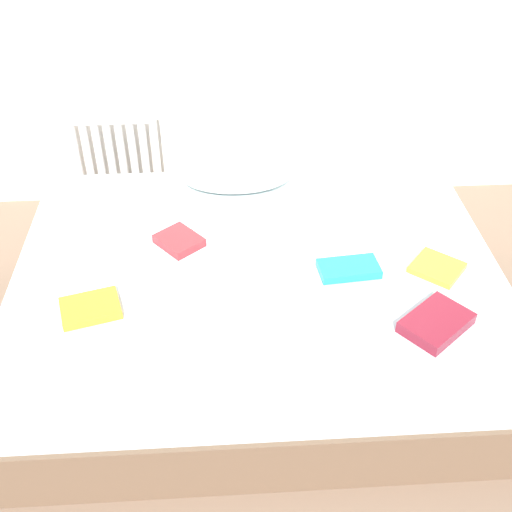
{
  "coord_description": "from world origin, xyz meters",
  "views": [
    {
      "loc": [
        -0.13,
        -2.03,
        2.11
      ],
      "look_at": [
        0.0,
        0.05,
        0.48
      ],
      "focal_mm": 44.23,
      "sensor_mm": 36.0,
      "label": 1
    }
  ],
  "objects_px": {
    "pillow": "(237,174)",
    "textbook_maroon": "(436,323)",
    "radiator": "(116,156)",
    "textbook_teal": "(349,269)",
    "textbook_red": "(179,241)",
    "bed": "(257,305)",
    "textbook_white": "(194,316)",
    "textbook_yellow": "(437,268)",
    "textbook_orange": "(90,308)"
  },
  "relations": [
    {
      "from": "pillow",
      "to": "textbook_maroon",
      "type": "xyz_separation_m",
      "value": [
        0.68,
        -1.0,
        -0.05
      ]
    },
    {
      "from": "radiator",
      "to": "textbook_teal",
      "type": "bearing_deg",
      "value": -50.11
    },
    {
      "from": "textbook_teal",
      "to": "textbook_maroon",
      "type": "height_order",
      "value": "textbook_maroon"
    },
    {
      "from": "radiator",
      "to": "textbook_red",
      "type": "height_order",
      "value": "radiator"
    },
    {
      "from": "pillow",
      "to": "textbook_red",
      "type": "distance_m",
      "value": 0.52
    },
    {
      "from": "bed",
      "to": "textbook_maroon",
      "type": "relative_size",
      "value": 8.02
    },
    {
      "from": "pillow",
      "to": "textbook_red",
      "type": "height_order",
      "value": "pillow"
    },
    {
      "from": "pillow",
      "to": "textbook_white",
      "type": "distance_m",
      "value": 0.93
    },
    {
      "from": "bed",
      "to": "radiator",
      "type": "distance_m",
      "value": 1.41
    },
    {
      "from": "textbook_white",
      "to": "textbook_yellow",
      "type": "bearing_deg",
      "value": -27.28
    },
    {
      "from": "textbook_white",
      "to": "textbook_maroon",
      "type": "relative_size",
      "value": 0.93
    },
    {
      "from": "bed",
      "to": "textbook_teal",
      "type": "height_order",
      "value": "textbook_teal"
    },
    {
      "from": "textbook_yellow",
      "to": "textbook_white",
      "type": "bearing_deg",
      "value": -126.53
    },
    {
      "from": "textbook_white",
      "to": "radiator",
      "type": "bearing_deg",
      "value": 66.98
    },
    {
      "from": "textbook_orange",
      "to": "textbook_white",
      "type": "bearing_deg",
      "value": -25.29
    },
    {
      "from": "bed",
      "to": "radiator",
      "type": "xyz_separation_m",
      "value": [
        -0.73,
        1.2,
        0.1
      ]
    },
    {
      "from": "radiator",
      "to": "pillow",
      "type": "relative_size",
      "value": 0.93
    },
    {
      "from": "textbook_white",
      "to": "textbook_orange",
      "type": "bearing_deg",
      "value": 130.04
    },
    {
      "from": "radiator",
      "to": "textbook_orange",
      "type": "bearing_deg",
      "value": -86.5
    },
    {
      "from": "textbook_yellow",
      "to": "textbook_white",
      "type": "xyz_separation_m",
      "value": [
        -0.97,
        -0.22,
        0.0
      ]
    },
    {
      "from": "radiator",
      "to": "pillow",
      "type": "distance_m",
      "value": 0.95
    },
    {
      "from": "textbook_red",
      "to": "bed",
      "type": "bearing_deg",
      "value": 28.69
    },
    {
      "from": "textbook_orange",
      "to": "textbook_yellow",
      "type": "bearing_deg",
      "value": -8.96
    },
    {
      "from": "textbook_yellow",
      "to": "textbook_maroon",
      "type": "relative_size",
      "value": 0.74
    },
    {
      "from": "radiator",
      "to": "textbook_teal",
      "type": "distance_m",
      "value": 1.71
    },
    {
      "from": "textbook_orange",
      "to": "textbook_white",
      "type": "height_order",
      "value": "textbook_orange"
    },
    {
      "from": "textbook_orange",
      "to": "textbook_maroon",
      "type": "relative_size",
      "value": 0.86
    },
    {
      "from": "textbook_white",
      "to": "textbook_teal",
      "type": "xyz_separation_m",
      "value": [
        0.61,
        0.23,
        0.0
      ]
    },
    {
      "from": "pillow",
      "to": "textbook_orange",
      "type": "bearing_deg",
      "value": -124.61
    },
    {
      "from": "radiator",
      "to": "textbook_red",
      "type": "xyz_separation_m",
      "value": [
        0.41,
        -1.07,
        0.17
      ]
    },
    {
      "from": "pillow",
      "to": "textbook_red",
      "type": "relative_size",
      "value": 2.97
    },
    {
      "from": "pillow",
      "to": "textbook_yellow",
      "type": "relative_size",
      "value": 2.9
    },
    {
      "from": "radiator",
      "to": "textbook_red",
      "type": "distance_m",
      "value": 1.16
    },
    {
      "from": "bed",
      "to": "textbook_red",
      "type": "distance_m",
      "value": 0.44
    },
    {
      "from": "radiator",
      "to": "pillow",
      "type": "height_order",
      "value": "pillow"
    },
    {
      "from": "radiator",
      "to": "textbook_white",
      "type": "distance_m",
      "value": 1.62
    },
    {
      "from": "textbook_yellow",
      "to": "textbook_teal",
      "type": "height_order",
      "value": "textbook_teal"
    },
    {
      "from": "pillow",
      "to": "textbook_maroon",
      "type": "distance_m",
      "value": 1.21
    },
    {
      "from": "textbook_teal",
      "to": "radiator",
      "type": "bearing_deg",
      "value": 124.2
    },
    {
      "from": "textbook_orange",
      "to": "textbook_teal",
      "type": "distance_m",
      "value": 1.01
    },
    {
      "from": "textbook_white",
      "to": "textbook_red",
      "type": "height_order",
      "value": "textbook_red"
    },
    {
      "from": "textbook_maroon",
      "to": "pillow",
      "type": "bearing_deg",
      "value": 84.83
    },
    {
      "from": "bed",
      "to": "textbook_white",
      "type": "height_order",
      "value": "textbook_white"
    },
    {
      "from": "radiator",
      "to": "textbook_maroon",
      "type": "height_order",
      "value": "radiator"
    },
    {
      "from": "bed",
      "to": "textbook_maroon",
      "type": "xyz_separation_m",
      "value": [
        0.62,
        -0.44,
        0.28
      ]
    },
    {
      "from": "pillow",
      "to": "textbook_white",
      "type": "bearing_deg",
      "value": -101.99
    },
    {
      "from": "textbook_maroon",
      "to": "bed",
      "type": "bearing_deg",
      "value": 105.67
    },
    {
      "from": "textbook_teal",
      "to": "textbook_red",
      "type": "distance_m",
      "value": 0.72
    },
    {
      "from": "radiator",
      "to": "textbook_teal",
      "type": "relative_size",
      "value": 2.06
    },
    {
      "from": "pillow",
      "to": "textbook_orange",
      "type": "distance_m",
      "value": 1.02
    }
  ]
}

